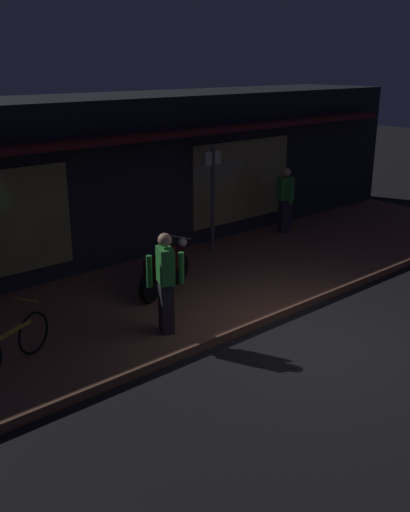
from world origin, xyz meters
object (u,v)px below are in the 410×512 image
person_photographer (166,281)px  sign_post (213,193)px  bicycle_parked (10,346)px  motorcycle (166,266)px  person_bystander (285,199)px

person_photographer → sign_post: 4.33m
bicycle_parked → sign_post: 6.25m
motorcycle → bicycle_parked: 3.57m
bicycle_parked → person_photographer: person_photographer is taller
motorcycle → bicycle_parked: (-3.46, -0.89, -0.14)m
bicycle_parked → person_photographer: (2.40, -0.51, 0.52)m
motorcycle → sign_post: bearing=28.6°
sign_post → motorcycle: bearing=-151.4°
bicycle_parked → person_bystander: (8.18, 2.09, 0.52)m
motorcycle → person_photographer: bearing=-127.0°
sign_post → person_bystander: bearing=-1.5°
motorcycle → person_photographer: size_ratio=0.96×
bicycle_parked → person_photographer: 2.51m
person_photographer → person_bystander: bearing=24.2°
motorcycle → person_bystander: size_ratio=0.96×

